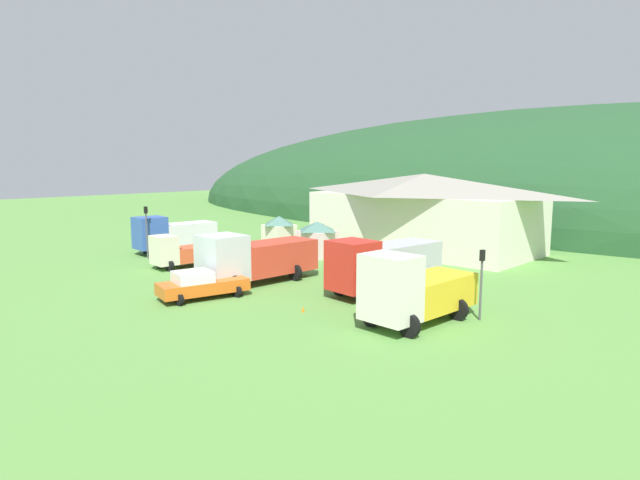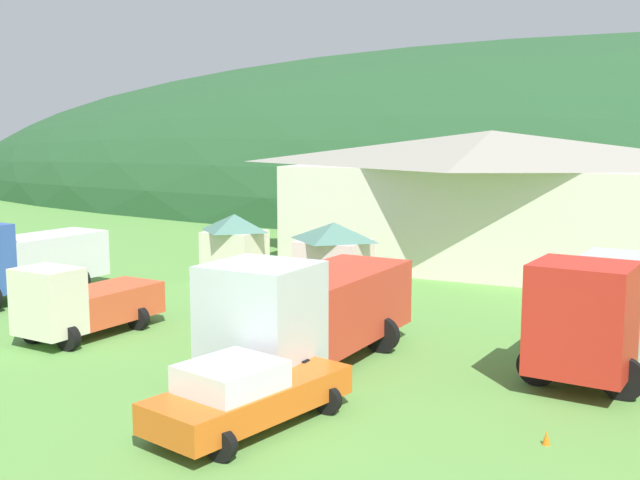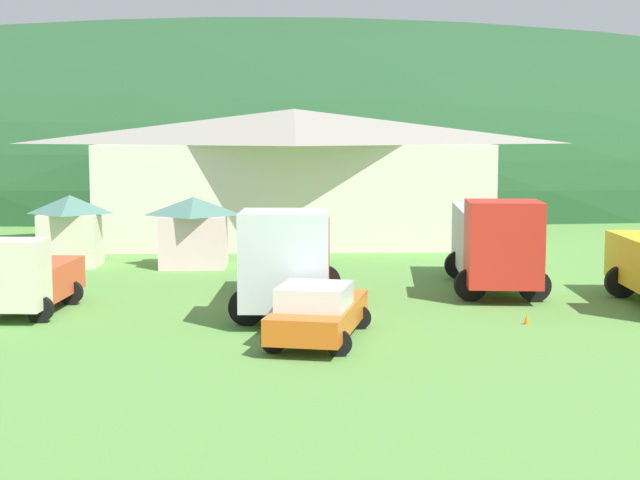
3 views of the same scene
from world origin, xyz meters
name	(u,v)px [view 2 (image 2 of 3)]	position (x,y,z in m)	size (l,w,h in m)	color
ground_plane	(292,355)	(0.00, 0.00, 0.00)	(200.00, 200.00, 0.00)	#5B9342
forested_hill_backdrop	(570,204)	(0.00, 55.83, 0.00)	(149.43, 60.00, 30.74)	#234C28
depot_building	(490,197)	(1.45, 18.35, 3.54)	(20.65, 10.63, 6.86)	silver
play_shed_cream	(235,246)	(-8.21, 9.60, 1.57)	(2.62, 2.43, 3.04)	beige
play_shed_pink	(334,256)	(-2.92, 9.14, 1.53)	(2.99, 2.69, 2.97)	beige
box_truck_blue	(16,259)	(-13.74, 1.90, 1.68)	(3.44, 7.27, 3.26)	#3356AD
light_truck_cream	(81,302)	(-7.21, -1.33, 1.19)	(2.74, 5.13, 2.53)	beige
tow_truck_silver	(308,309)	(1.06, -0.99, 1.75)	(3.65, 8.31, 3.43)	silver
crane_truck_red	(603,306)	(8.58, 2.88, 1.81)	(3.73, 8.16, 3.43)	red
service_pickup_orange	(246,393)	(1.85, -5.62, 0.83)	(3.17, 5.45, 1.66)	orange
traffic_cone_near_pickup	(546,445)	(8.20, -3.53, 0.00)	(0.36, 0.36, 0.64)	orange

